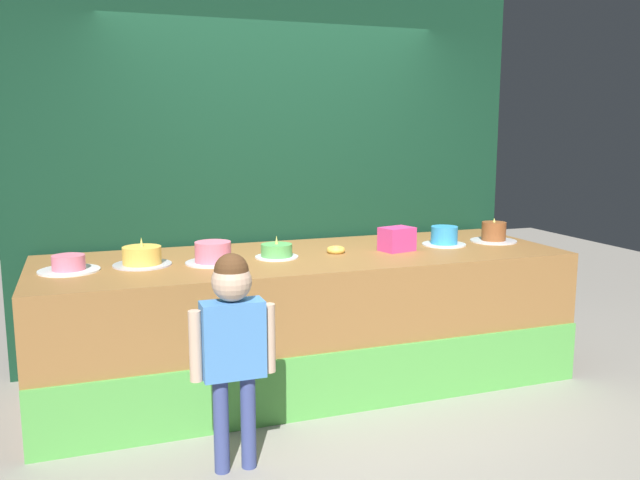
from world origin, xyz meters
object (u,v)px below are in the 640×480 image
(cake_right, at_px, (444,237))
(cake_center_right, at_px, (277,251))
(donut, at_px, (336,250))
(cake_far_right, at_px, (494,233))
(cake_left, at_px, (142,257))
(cake_far_left, at_px, (69,265))
(cake_center_left, at_px, (213,253))
(child_figure, at_px, (233,332))
(pink_box, at_px, (397,239))

(cake_right, bearing_deg, cake_center_right, -178.02)
(donut, xyz_separation_m, cake_far_right, (1.28, 0.03, 0.04))
(cake_left, bearing_deg, cake_far_left, -176.18)
(cake_center_left, relative_size, cake_right, 1.10)
(child_figure, bearing_deg, cake_center_right, 62.52)
(cake_right, distance_m, cake_far_right, 0.43)
(cake_center_left, distance_m, cake_center_right, 0.43)
(cake_center_right, bearing_deg, cake_far_right, 1.69)
(cake_center_left, bearing_deg, pink_box, -0.36)
(cake_right, bearing_deg, cake_far_left, -179.43)
(cake_far_left, bearing_deg, pink_box, -1.73)
(cake_center_left, bearing_deg, cake_far_right, 2.35)
(cake_far_right, bearing_deg, cake_right, -179.18)
(cake_left, bearing_deg, pink_box, -3.11)
(child_figure, bearing_deg, pink_box, 34.72)
(donut, distance_m, cake_left, 1.28)
(cake_center_right, bearing_deg, child_figure, -117.48)
(cake_center_right, bearing_deg, cake_center_left, -174.99)
(pink_box, relative_size, cake_left, 0.61)
(cake_right, height_order, cake_far_right, cake_far_right)
(cake_far_left, distance_m, cake_right, 2.56)
(cake_right, bearing_deg, cake_center_left, -177.26)
(cake_left, distance_m, cake_center_right, 0.86)
(pink_box, bearing_deg, cake_center_right, 176.96)
(child_figure, relative_size, cake_center_left, 3.23)
(cake_center_right, relative_size, cake_right, 0.90)
(cake_center_right, bearing_deg, donut, 2.99)
(child_figure, height_order, cake_center_left, child_figure)
(donut, relative_size, cake_right, 0.40)
(cake_left, distance_m, cake_center_left, 0.44)
(pink_box, bearing_deg, cake_center_left, 179.64)
(child_figure, height_order, cake_right, child_figure)
(donut, bearing_deg, child_figure, -132.86)
(cake_far_left, bearing_deg, child_figure, -53.08)
(child_figure, distance_m, donut, 1.40)
(donut, distance_m, cake_center_left, 0.86)
(cake_center_left, height_order, cake_right, same)
(donut, bearing_deg, cake_left, 178.87)
(cake_far_left, relative_size, cake_center_left, 1.02)
(pink_box, height_order, cake_left, cake_left)
(child_figure, distance_m, cake_far_left, 1.29)
(cake_center_right, xyz_separation_m, cake_right, (1.28, 0.04, 0.02))
(cake_far_left, bearing_deg, donut, 0.11)
(donut, bearing_deg, cake_center_left, -176.00)
(pink_box, bearing_deg, cake_right, 11.86)
(cake_center_left, bearing_deg, cake_right, 2.74)
(pink_box, distance_m, donut, 0.44)
(child_figure, bearing_deg, cake_right, 30.04)
(donut, height_order, cake_left, cake_left)
(child_figure, relative_size, cake_left, 3.14)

